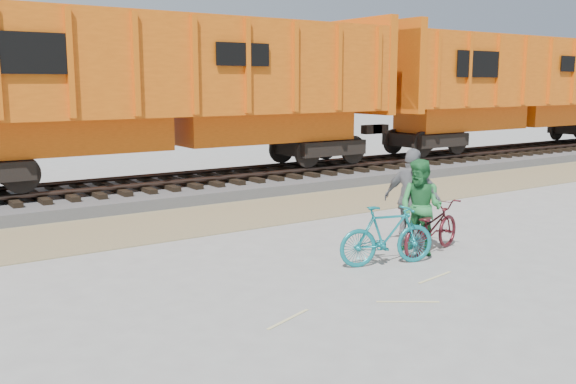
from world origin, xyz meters
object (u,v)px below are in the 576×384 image
Objects in this scene: person_woman at (412,200)px; person_man at (421,207)px; hopper_car_center at (170,86)px; bicycle_maroon at (431,228)px; bicycle_teal at (387,235)px; hopper_car_right at (515,85)px.

person_man is at bearing 141.33° from person_woman.
hopper_car_center is 8.95m from bicycle_maroon.
bicycle_maroon is (1.20, 0.12, -0.04)m from bicycle_teal.
bicycle_teal is at bearing -89.33° from hopper_car_center.
bicycle_teal is 1.08m from person_man.
hopper_car_center reaches higher than person_man.
person_woman reaches higher than person_man.
bicycle_teal is 0.91× the size of person_woman.
person_man is (-0.20, 0.08, 0.39)m from bicycle_maroon.
bicycle_teal is 1.29m from person_woman.
hopper_car_right is at bearing 105.74° from person_man.
person_woman is at bearing -81.55° from hopper_car_center.
person_woman is at bearing -0.56° from bicycle_maroon.
hopper_car_right reaches higher than person_woman.
hopper_car_right is 8.05× the size of bicycle_teal.
hopper_car_right is (15.00, 0.00, 0.00)m from hopper_car_center.
person_woman is at bearing 146.90° from person_man.
hopper_car_center reaches higher than bicycle_teal.
hopper_car_right is 16.39m from person_man.
bicycle_teal is at bearing 94.25° from person_woman.
bicycle_teal is (0.10, -8.61, -2.48)m from hopper_car_center.
hopper_car_right reaches higher than bicycle_teal.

